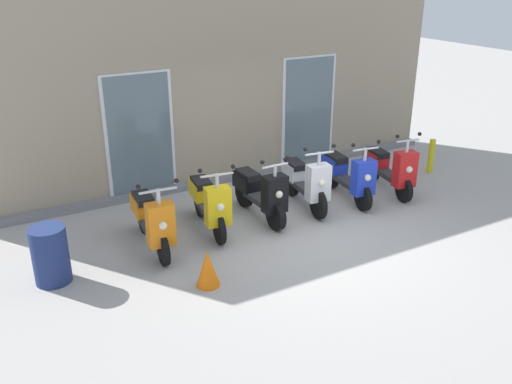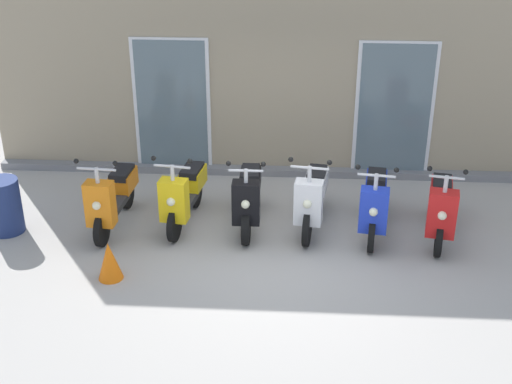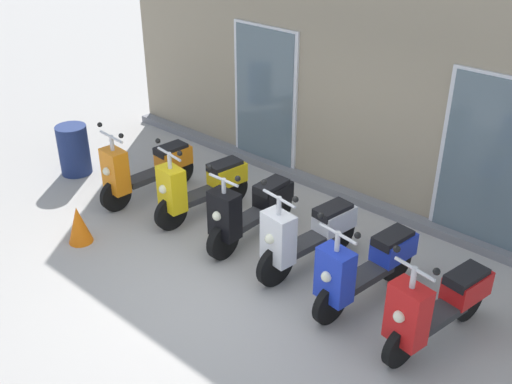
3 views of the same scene
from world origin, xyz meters
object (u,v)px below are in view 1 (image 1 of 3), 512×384
at_px(scooter_blue, 348,174).
at_px(curb_bollard, 431,156).
at_px(scooter_black, 260,192).
at_px(scooter_yellow, 209,202).
at_px(traffic_cone, 208,268).
at_px(scooter_orange, 152,219).
at_px(scooter_white, 305,181).
at_px(scooter_red, 390,167).
at_px(trash_bin, 50,255).

distance_m(scooter_blue, curb_bollard, 2.41).
height_order(scooter_black, scooter_blue, scooter_blue).
bearing_deg(scooter_yellow, traffic_cone, -115.71).
bearing_deg(scooter_orange, scooter_blue, 1.03).
distance_m(scooter_white, scooter_red, 1.80).
relative_size(scooter_white, curb_bollard, 2.29).
height_order(scooter_yellow, scooter_red, scooter_red).
bearing_deg(scooter_black, scooter_red, -3.43).
bearing_deg(scooter_black, curb_bollard, 2.95).
distance_m(scooter_black, curb_bollard, 4.19).
bearing_deg(scooter_blue, curb_bollard, 6.94).
bearing_deg(curb_bollard, scooter_orange, -176.65).
relative_size(scooter_orange, scooter_red, 1.04).
bearing_deg(traffic_cone, scooter_white, 30.40).
xyz_separation_m(scooter_orange, trash_bin, (-1.51, -0.24, -0.08)).
bearing_deg(scooter_black, traffic_cone, -137.82).
bearing_deg(curb_bollard, scooter_blue, -173.06).
relative_size(scooter_yellow, scooter_blue, 0.96).
height_order(scooter_yellow, scooter_black, scooter_yellow).
distance_m(scooter_orange, scooter_blue, 3.74).
xyz_separation_m(scooter_yellow, scooter_red, (3.64, -0.17, -0.01)).
bearing_deg(scooter_yellow, scooter_blue, -1.79).
distance_m(scooter_orange, scooter_yellow, 1.02).
relative_size(scooter_orange, scooter_white, 1.01).
xyz_separation_m(scooter_white, curb_bollard, (3.27, 0.21, -0.15)).
bearing_deg(scooter_blue, scooter_orange, -178.97).
distance_m(scooter_yellow, traffic_cone, 1.70).
bearing_deg(traffic_cone, scooter_red, 17.11).
xyz_separation_m(scooter_blue, curb_bollard, (2.39, 0.29, -0.13)).
xyz_separation_m(scooter_blue, trash_bin, (-5.26, -0.30, -0.08)).
bearing_deg(traffic_cone, curb_bollard, 16.42).
distance_m(scooter_orange, scooter_black, 1.95).
relative_size(scooter_red, traffic_cone, 3.03).
bearing_deg(scooter_red, scooter_yellow, 177.28).
distance_m(curb_bollard, trash_bin, 7.67).
distance_m(scooter_yellow, trash_bin, 2.56).
xyz_separation_m(curb_bollard, trash_bin, (-7.65, -0.60, 0.05)).
bearing_deg(scooter_white, curb_bollard, 3.64).
height_order(curb_bollard, traffic_cone, curb_bollard).
height_order(scooter_orange, scooter_blue, scooter_orange).
height_order(scooter_orange, scooter_yellow, scooter_orange).
xyz_separation_m(scooter_black, scooter_red, (2.71, -0.16, 0.01)).
height_order(curb_bollard, trash_bin, trash_bin).
bearing_deg(traffic_cone, scooter_black, 42.18).
relative_size(scooter_orange, scooter_yellow, 1.04).
xyz_separation_m(scooter_white, scooter_red, (1.79, -0.17, -0.01)).
bearing_deg(traffic_cone, trash_bin, 147.82).
height_order(scooter_orange, curb_bollard, scooter_orange).
relative_size(scooter_blue, curb_bollard, 2.32).
height_order(scooter_orange, scooter_black, scooter_orange).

